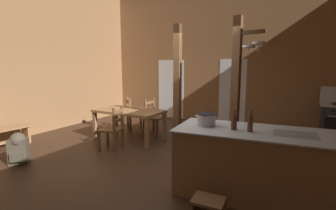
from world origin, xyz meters
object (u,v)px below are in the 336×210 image
(stockpot_on_counter, at_px, (206,119))
(backpack, at_px, (18,147))
(kitchen_island, at_px, (254,164))
(step_stool, at_px, (208,209))
(dining_table, at_px, (129,114))
(ladderback_chair_at_table_end, at_px, (154,117))
(ladderback_chair_near_window, at_px, (134,114))
(mixing_bowl_on_counter, at_px, (206,119))
(ladderback_chair_by_post, at_px, (113,129))
(bottle_short_on_counter, at_px, (234,122))
(bottle_tall_on_counter, at_px, (250,123))

(stockpot_on_counter, bearing_deg, backpack, -166.12)
(kitchen_island, relative_size, step_stool, 5.98)
(step_stool, bearing_deg, stockpot_on_counter, 111.85)
(dining_table, relative_size, ladderback_chair_at_table_end, 1.81)
(ladderback_chair_near_window, xyz_separation_m, ladderback_chair_at_table_end, (0.68, -0.02, 0.00))
(mixing_bowl_on_counter, bearing_deg, step_stool, -68.57)
(step_stool, distance_m, mixing_bowl_on_counter, 1.46)
(kitchen_island, bearing_deg, ladderback_chair_by_post, 168.28)
(ladderback_chair_by_post, relative_size, stockpot_on_counter, 2.66)
(ladderback_chair_by_post, relative_size, mixing_bowl_on_counter, 5.21)
(ladderback_chair_near_window, distance_m, backpack, 3.09)
(step_stool, relative_size, ladderback_chair_by_post, 0.39)
(bottle_short_on_counter, bearing_deg, ladderback_chair_by_post, 165.30)
(step_stool, xyz_separation_m, backpack, (-3.70, 0.04, 0.14))
(kitchen_island, distance_m, step_stool, 1.01)
(mixing_bowl_on_counter, relative_size, bottle_tall_on_counter, 0.64)
(step_stool, xyz_separation_m, ladderback_chair_by_post, (-2.72, 1.54, 0.27))
(step_stool, height_order, ladderback_chair_at_table_end, ladderback_chair_at_table_end)
(dining_table, distance_m, backpack, 2.45)
(step_stool, bearing_deg, bottle_short_on_counter, 84.75)
(backpack, bearing_deg, dining_table, 69.58)
(ladderback_chair_by_post, height_order, backpack, ladderback_chair_by_post)
(backpack, bearing_deg, ladderback_chair_at_table_end, 70.26)
(dining_table, height_order, mixing_bowl_on_counter, mixing_bowl_on_counter)
(ladderback_chair_by_post, xyz_separation_m, mixing_bowl_on_counter, (2.27, -0.39, 0.52))
(ladderback_chair_by_post, height_order, ladderback_chair_at_table_end, same)
(mixing_bowl_on_counter, bearing_deg, bottle_tall_on_counter, -24.84)
(bottle_tall_on_counter, bearing_deg, bottle_short_on_counter, -179.46)
(dining_table, xyz_separation_m, backpack, (-0.85, -2.28, -0.34))
(ladderback_chair_by_post, relative_size, bottle_tall_on_counter, 3.32)
(stockpot_on_counter, height_order, bottle_short_on_counter, bottle_short_on_counter)
(ladderback_chair_by_post, bearing_deg, bottle_tall_on_counter, -13.67)
(stockpot_on_counter, xyz_separation_m, mixing_bowl_on_counter, (-0.10, 0.28, -0.06))
(dining_table, height_order, backpack, dining_table)
(ladderback_chair_by_post, xyz_separation_m, stockpot_on_counter, (2.37, -0.67, 0.58))
(backpack, bearing_deg, mixing_bowl_on_counter, 18.81)
(dining_table, xyz_separation_m, mixing_bowl_on_counter, (2.41, -1.17, 0.32))
(stockpot_on_counter, distance_m, mixing_bowl_on_counter, 0.30)
(ladderback_chair_at_table_end, xyz_separation_m, stockpot_on_counter, (2.26, -2.21, 0.58))
(backpack, bearing_deg, step_stool, -0.57)
(kitchen_island, xyz_separation_m, backpack, (-4.06, -0.86, -0.15))
(ladderback_chair_at_table_end, bearing_deg, stockpot_on_counter, -44.36)
(ladderback_chair_by_post, bearing_deg, ladderback_chair_near_window, 110.05)
(ladderback_chair_near_window, relative_size, ladderback_chair_by_post, 1.00)
(dining_table, xyz_separation_m, ladderback_chair_near_window, (-0.44, 0.79, -0.20))
(ladderback_chair_at_table_end, bearing_deg, bottle_short_on_counter, -40.31)
(kitchen_island, distance_m, mixing_bowl_on_counter, 0.98)
(step_stool, distance_m, stockpot_on_counter, 1.26)
(bottle_tall_on_counter, bearing_deg, backpack, -169.11)
(step_stool, distance_m, dining_table, 3.71)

